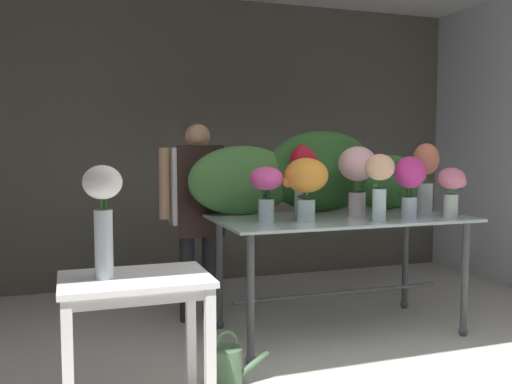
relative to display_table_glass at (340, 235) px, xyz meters
The scene contains 16 objects.
ground_plane 0.88m from the display_table_glass, 166.55° to the left, with size 8.10×8.10×0.00m, color beige.
wall_back 2.12m from the display_table_glass, 103.19° to the left, with size 5.53×0.12×2.88m, color #5B564C.
display_table_glass is the anchor object (origin of this frame).
side_table_white 1.82m from the display_table_glass, 151.62° to the right, with size 0.74×0.52×0.74m.
florist 1.14m from the display_table_glass, 146.31° to the left, with size 0.61×0.24×1.58m.
foliage_backdrop 0.54m from the display_table_glass, 91.57° to the left, with size 2.06×0.30×0.64m.
vase_sunset_hydrangea 0.57m from the display_table_glass, 155.01° to the right, with size 0.32×0.30×0.44m.
vase_rosy_stock 0.88m from the display_table_glass, 22.45° to the right, with size 0.21×0.19×0.37m.
vase_fuchsia_peonies 0.73m from the display_table_glass, behind, with size 0.23×0.23×0.38m.
vase_blush_anemones 0.49m from the display_table_glass, ahead, with size 0.28×0.28×0.52m.
vase_coral_freesia 0.89m from the display_table_glass, ahead, with size 0.22×0.20×0.54m.
vase_magenta_ranunculus 0.64m from the display_table_glass, 33.64° to the right, with size 0.22×0.22×0.45m.
vase_peach_carnations 0.55m from the display_table_glass, 67.16° to the right, with size 0.20×0.20×0.47m.
vase_crimson_roses 0.53m from the display_table_glass, 145.78° to the left, with size 0.22×0.18×0.53m.
vase_white_roses_tall 1.98m from the display_table_glass, 153.68° to the right, with size 0.19×0.19×0.56m.
watering_can 1.40m from the display_table_glass, 147.85° to the right, with size 0.35×0.18×0.34m.
Camera 1 is at (-1.46, -1.90, 1.39)m, focal length 38.82 mm.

